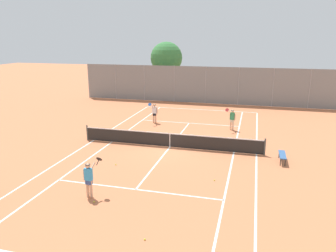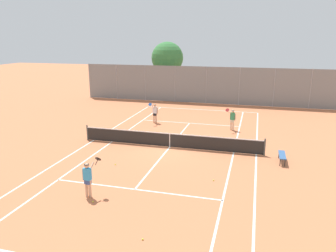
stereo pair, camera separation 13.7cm
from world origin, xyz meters
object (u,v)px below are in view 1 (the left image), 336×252
object	(u,v)px
player_far_left	(154,112)
loose_tennis_ball_2	(214,180)
tennis_net	(170,140)
loose_tennis_ball_4	(233,123)
player_near_side	(89,178)
courtside_bench	(282,155)
loose_tennis_ball_3	(145,239)
loose_tennis_ball_0	(116,165)
loose_tennis_ball_1	(94,202)
tree_behind_left	(167,59)
player_far_right	(232,118)

from	to	relation	value
player_far_left	loose_tennis_ball_2	distance (m)	12.06
tennis_net	loose_tennis_ball_4	bearing A→B (deg)	63.43
player_near_side	loose_tennis_ball_2	bearing A→B (deg)	30.92
player_near_side	courtside_bench	xyz separation A→B (m)	(8.67, 6.73, -0.52)
loose_tennis_ball_3	loose_tennis_ball_4	xyz separation A→B (m)	(1.89, 17.28, 0.00)
loose_tennis_ball_0	courtside_bench	distance (m)	9.54
tennis_net	loose_tennis_ball_4	world-z (taller)	tennis_net
loose_tennis_ball_2	loose_tennis_ball_1	bearing A→B (deg)	-143.21
player_far_left	courtside_bench	distance (m)	11.81
courtside_bench	loose_tennis_ball_3	bearing A→B (deg)	-119.48
loose_tennis_ball_2	tree_behind_left	bearing A→B (deg)	110.69
loose_tennis_ball_0	courtside_bench	world-z (taller)	courtside_bench
player_far_left	loose_tennis_ball_2	size ratio (longest dim) A/B	26.88
player_far_right	loose_tennis_ball_2	world-z (taller)	player_far_right
player_far_left	player_far_right	xyz separation A→B (m)	(6.42, -0.56, 0.00)
courtside_bench	tree_behind_left	xyz separation A→B (m)	(-12.04, 19.18, 4.10)
player_far_left	loose_tennis_ball_1	xyz separation A→B (m)	(1.52, -13.82, -0.89)
loose_tennis_ball_3	loose_tennis_ball_4	world-z (taller)	same
player_far_left	loose_tennis_ball_0	size ratio (longest dim) A/B	26.88
player_far_right	tennis_net	bearing A→B (deg)	-124.59
loose_tennis_ball_0	tree_behind_left	size ratio (longest dim) A/B	0.01
player_far_left	loose_tennis_ball_3	size ratio (longest dim) A/B	26.88
tennis_net	loose_tennis_ball_1	world-z (taller)	tennis_net
player_far_left	loose_tennis_ball_4	xyz separation A→B (m)	(6.43, 1.42, -0.89)
player_far_right	loose_tennis_ball_4	distance (m)	2.17
loose_tennis_ball_1	tree_behind_left	distance (m)	27.00
player_near_side	player_far_left	bearing A→B (deg)	94.61
tennis_net	courtside_bench	world-z (taller)	tennis_net
loose_tennis_ball_0	courtside_bench	xyz separation A→B (m)	(9.07, 2.94, 0.38)
loose_tennis_ball_3	tennis_net	bearing A→B (deg)	99.58
loose_tennis_ball_4	courtside_bench	bearing A→B (deg)	-67.63
tennis_net	loose_tennis_ball_1	size ratio (longest dim) A/B	181.82
loose_tennis_ball_4	loose_tennis_ball_3	bearing A→B (deg)	-96.24
loose_tennis_ball_0	loose_tennis_ball_2	xyz separation A→B (m)	(5.63, -0.66, 0.00)
player_far_right	loose_tennis_ball_0	bearing A→B (deg)	-122.48
courtside_bench	loose_tennis_ball_2	bearing A→B (deg)	-133.73
loose_tennis_ball_4	loose_tennis_ball_2	bearing A→B (deg)	-90.60
tennis_net	player_far_left	bearing A→B (deg)	116.14
tennis_net	courtside_bench	distance (m)	6.97
player_far_right	loose_tennis_ball_0	size ratio (longest dim) A/B	26.88
loose_tennis_ball_0	loose_tennis_ball_4	distance (m)	12.42
player_far_right	loose_tennis_ball_2	size ratio (longest dim) A/B	26.88
player_far_left	tree_behind_left	xyz separation A→B (m)	(-2.30, 12.53, 3.58)
tennis_net	courtside_bench	size ratio (longest dim) A/B	8.00
loose_tennis_ball_1	loose_tennis_ball_2	bearing A→B (deg)	36.79
loose_tennis_ball_0	loose_tennis_ball_3	world-z (taller)	same
loose_tennis_ball_2	loose_tennis_ball_3	distance (m)	5.89
tennis_net	player_near_side	world-z (taller)	player_near_side
player_far_left	loose_tennis_ball_2	xyz separation A→B (m)	(6.30, -10.24, -0.89)
tree_behind_left	loose_tennis_ball_4	bearing A→B (deg)	-51.86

